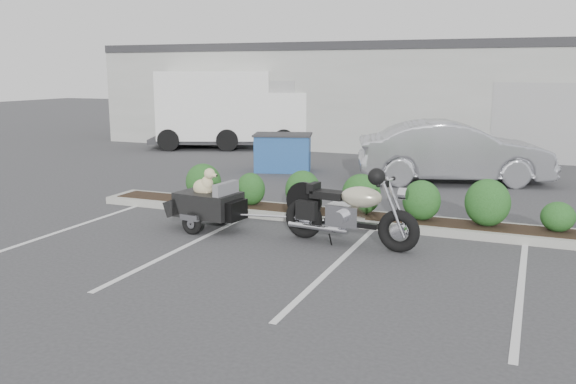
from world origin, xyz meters
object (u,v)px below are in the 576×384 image
at_px(pet_trailer, 208,203).
at_px(sedan, 454,152).
at_px(delivery_truck, 234,112).
at_px(dumpster, 283,152).
at_px(motorcycle, 349,212).

height_order(pet_trailer, sedan, sedan).
height_order(sedan, delivery_truck, delivery_truck).
xyz_separation_m(sedan, delivery_truck, (-8.94, 4.53, 0.59)).
bearing_deg(delivery_truck, sedan, -48.49).
bearing_deg(dumpster, delivery_truck, 114.51).
xyz_separation_m(pet_trailer, delivery_truck, (-5.29, 11.34, 0.91)).
relative_size(dumpster, delivery_truck, 0.29).
bearing_deg(pet_trailer, motorcycle, 6.62).
distance_m(motorcycle, dumpster, 8.05).
bearing_deg(pet_trailer, sedan, 69.00).
xyz_separation_m(pet_trailer, dumpster, (-1.35, 6.88, 0.07)).
xyz_separation_m(pet_trailer, sedan, (3.65, 6.81, 0.32)).
distance_m(sedan, delivery_truck, 10.04).
relative_size(motorcycle, pet_trailer, 1.24).
bearing_deg(dumpster, motorcycle, -76.13).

